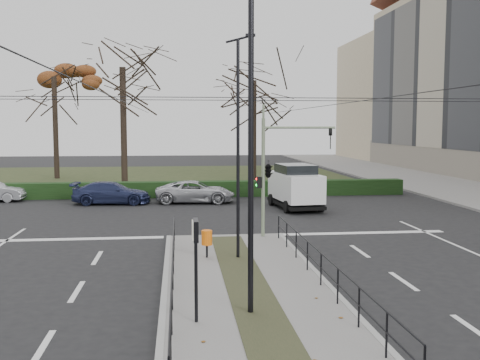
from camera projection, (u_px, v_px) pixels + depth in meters
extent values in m
plane|color=black|center=(238.00, 269.00, 18.00)|extent=(140.00, 140.00, 0.00)
cube|color=slate|center=(247.00, 289.00, 15.52)|extent=(4.40, 15.00, 0.14)
cube|color=slate|center=(447.00, 187.00, 41.74)|extent=(8.00, 90.00, 0.14)
cube|color=#283018|center=(131.00, 178.00, 49.00)|extent=(38.00, 26.00, 0.10)
cube|color=black|center=(113.00, 190.00, 35.70)|extent=(38.00, 1.00, 1.00)
cylinder|color=black|center=(174.00, 229.00, 21.68)|extent=(0.04, 0.04, 0.90)
cylinder|color=black|center=(279.00, 227.00, 22.13)|extent=(0.04, 0.04, 0.90)
cylinder|color=black|center=(173.00, 257.00, 15.11)|extent=(0.04, 13.20, 0.04)
cylinder|color=black|center=(321.00, 253.00, 15.56)|extent=(0.04, 13.20, 0.04)
cylinder|color=black|center=(235.00, 97.00, 18.46)|extent=(20.00, 0.02, 0.02)
cylinder|color=black|center=(229.00, 100.00, 20.44)|extent=(20.00, 0.02, 0.02)
cylinder|color=black|center=(117.00, 99.00, 15.13)|extent=(0.02, 34.00, 0.02)
cylinder|color=black|center=(368.00, 100.00, 15.90)|extent=(0.02, 34.00, 0.02)
cylinder|color=gray|center=(263.00, 178.00, 22.38)|extent=(0.15, 0.15, 4.73)
cylinder|color=gray|center=(299.00, 128.00, 22.35)|extent=(2.91, 0.09, 0.09)
imported|color=black|center=(330.00, 139.00, 22.53)|extent=(0.15, 0.17, 0.82)
imported|color=black|center=(268.00, 169.00, 22.37)|extent=(0.54, 1.83, 0.73)
cube|color=black|center=(259.00, 182.00, 22.38)|extent=(0.20, 0.15, 0.45)
sphere|color=#FF0C0C|center=(257.00, 179.00, 22.36)|extent=(0.10, 0.10, 0.10)
sphere|color=#0CE533|center=(257.00, 185.00, 22.38)|extent=(0.10, 0.10, 0.10)
cylinder|color=black|center=(207.00, 251.00, 18.93)|extent=(0.07, 0.07, 0.45)
cylinder|color=orange|center=(207.00, 238.00, 18.89)|extent=(0.36, 0.36, 0.50)
cylinder|color=black|center=(196.00, 274.00, 12.61)|extent=(0.08, 0.08, 2.22)
cube|color=black|center=(196.00, 230.00, 12.51)|extent=(0.11, 0.61, 0.47)
cube|color=white|center=(193.00, 230.00, 12.50)|extent=(0.02, 0.53, 0.39)
cylinder|color=black|center=(251.00, 124.00, 12.92)|extent=(0.13, 0.13, 8.93)
cylinder|color=black|center=(238.00, 150.00, 18.57)|extent=(0.11, 0.11, 7.24)
cube|color=black|center=(250.00, 35.00, 18.25)|extent=(0.32, 0.13, 0.09)
imported|color=#21284E|center=(112.00, 193.00, 32.86)|extent=(4.62, 2.12, 1.31)
imported|color=#A5A7AD|center=(195.00, 192.00, 33.43)|extent=(4.83, 2.48, 1.31)
cube|color=white|center=(295.00, 186.00, 31.01)|extent=(2.36, 4.70, 1.47)
cube|color=black|center=(295.00, 171.00, 30.92)|extent=(2.00, 2.66, 0.68)
cube|color=black|center=(295.00, 203.00, 31.10)|extent=(2.41, 4.79, 0.18)
cylinder|color=black|center=(321.00, 206.00, 29.84)|extent=(0.29, 0.68, 0.66)
cylinder|color=black|center=(287.00, 207.00, 29.44)|extent=(0.29, 0.68, 0.66)
cylinder|color=black|center=(303.00, 199.00, 32.75)|extent=(0.29, 0.68, 0.66)
cylinder|color=black|center=(271.00, 200.00, 32.34)|extent=(0.29, 0.68, 0.66)
cylinder|color=black|center=(56.00, 128.00, 47.63)|extent=(0.44, 0.44, 8.60)
ellipsoid|color=#532A13|center=(54.00, 77.00, 47.21)|extent=(6.87, 6.87, 5.41)
cylinder|color=black|center=(254.00, 131.00, 45.37)|extent=(0.44, 0.44, 8.11)
cylinder|color=black|center=(124.00, 129.00, 39.39)|extent=(0.44, 0.44, 8.54)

